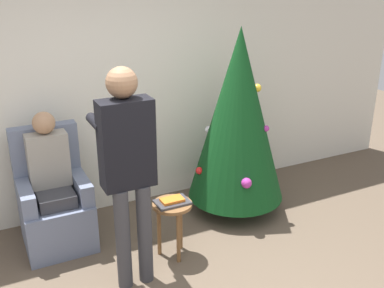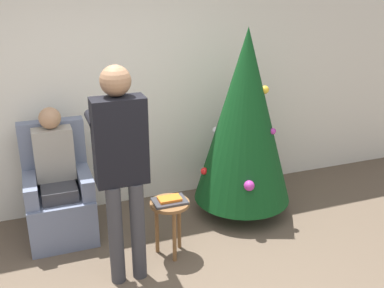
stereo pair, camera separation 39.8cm
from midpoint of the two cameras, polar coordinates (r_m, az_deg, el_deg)
wall_back at (r=4.68m, az=-8.75°, el=7.45°), size 8.00×0.06×2.70m
christmas_tree at (r=4.55m, az=9.23°, el=3.31°), size 1.00×1.00×1.95m
armchair at (r=4.49m, az=-14.07°, el=-6.80°), size 0.61×0.66×1.11m
person_seated at (r=4.32m, az=-14.39°, el=-3.13°), size 0.36×0.46×1.28m
person_standing at (r=3.48m, az=-5.79°, el=-1.76°), size 0.43×0.57×1.79m
side_stool at (r=4.03m, az=0.02°, el=-8.77°), size 0.35×0.35×0.53m
laptop at (r=3.97m, az=0.02°, el=-7.33°), size 0.29×0.20×0.02m
book at (r=3.96m, az=0.02°, el=-7.05°), size 0.20×0.12×0.02m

